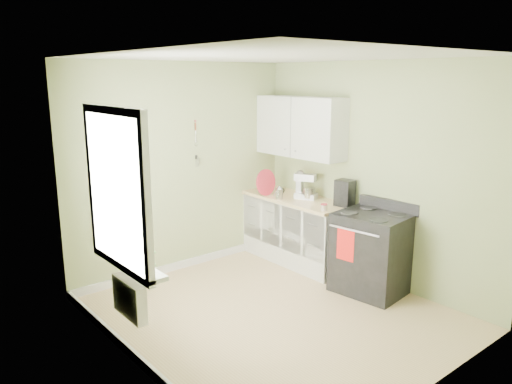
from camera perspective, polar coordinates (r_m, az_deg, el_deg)
floor at (r=5.57m, az=2.11°, el=-13.83°), size 3.20×3.60×0.02m
ceiling at (r=4.97m, az=2.38°, el=15.36°), size 3.20×3.60×0.02m
wall_back at (r=6.53m, az=-8.43°, el=2.70°), size 3.20×0.02×2.70m
wall_left at (r=4.24m, az=-14.24°, el=-3.24°), size 0.02×3.60×2.70m
wall_right at (r=6.27m, az=13.26°, el=2.06°), size 0.02×3.60×2.70m
base_cabinets at (r=6.91m, az=4.67°, el=-4.46°), size 0.60×1.60×0.87m
countertop at (r=6.78m, az=4.68°, el=-0.80°), size 0.64×1.60×0.04m
upper_cabinets at (r=6.78m, az=5.06°, el=7.43°), size 0.35×1.40×0.80m
window at (r=4.46m, az=-15.75°, el=0.15°), size 0.06×1.14×1.44m
window_sill at (r=4.68m, az=-14.42°, el=-7.74°), size 0.18×1.14×0.04m
radiator at (r=4.75m, az=-14.26°, el=-11.71°), size 0.12×0.50×0.35m
wall_utensils at (r=6.58m, az=-6.86°, el=4.71°), size 0.02×0.14×0.58m
stove at (r=6.08m, az=13.05°, el=-6.73°), size 0.78×0.86×1.08m
stand_mixer at (r=6.71m, az=5.64°, el=0.59°), size 0.29×0.35×0.37m
kettle at (r=6.67m, az=2.68°, el=-0.07°), size 0.17×0.10×0.17m
coffee_maker at (r=6.39m, az=10.10°, el=-0.18°), size 0.22×0.24×0.34m
red_tray at (r=6.84m, az=1.14°, el=1.10°), size 0.37×0.10×0.37m
jar at (r=6.14m, az=7.78°, el=-1.73°), size 0.08×0.08×0.09m
plant_a at (r=4.28m, az=-11.98°, el=-7.36°), size 0.17×0.17×0.28m
plant_b at (r=4.69m, az=-14.84°, el=-5.33°), size 0.19×0.22×0.33m
plant_c at (r=4.84m, az=-15.71°, el=-4.89°), size 0.25×0.25×0.31m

